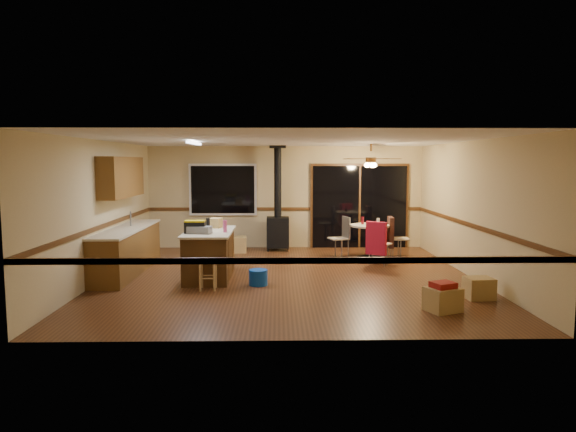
{
  "coord_description": "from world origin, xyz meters",
  "views": [
    {
      "loc": [
        -0.19,
        -9.64,
        2.19
      ],
      "look_at": [
        0.0,
        0.3,
        1.15
      ],
      "focal_mm": 32.0,
      "sensor_mm": 36.0,
      "label": 1
    }
  ],
  "objects_px": {
    "toolbox_grey": "(200,230)",
    "chair_near": "(377,238)",
    "dining_table": "(370,236)",
    "chair_right": "(392,232)",
    "toolbox_black": "(195,228)",
    "blue_bucket": "(258,277)",
    "chair_left": "(343,232)",
    "kitchen_island": "(209,254)",
    "wood_stove": "(278,221)",
    "box_under_window": "(236,245)",
    "bar_stool": "(208,274)",
    "box_corner_a": "(443,299)",
    "box_corner_b": "(479,288)"
  },
  "relations": [
    {
      "from": "wood_stove",
      "to": "dining_table",
      "type": "height_order",
      "value": "wood_stove"
    },
    {
      "from": "blue_bucket",
      "to": "dining_table",
      "type": "bearing_deg",
      "value": 45.61
    },
    {
      "from": "wood_stove",
      "to": "box_under_window",
      "type": "height_order",
      "value": "wood_stove"
    },
    {
      "from": "chair_near",
      "to": "toolbox_grey",
      "type": "bearing_deg",
      "value": -158.87
    },
    {
      "from": "chair_right",
      "to": "box_corner_b",
      "type": "relative_size",
      "value": 1.65
    },
    {
      "from": "wood_stove",
      "to": "box_under_window",
      "type": "relative_size",
      "value": 5.23
    },
    {
      "from": "dining_table",
      "to": "box_corner_a",
      "type": "height_order",
      "value": "dining_table"
    },
    {
      "from": "dining_table",
      "to": "chair_left",
      "type": "distance_m",
      "value": 0.62
    },
    {
      "from": "bar_stool",
      "to": "box_corner_a",
      "type": "relative_size",
      "value": 1.18
    },
    {
      "from": "box_under_window",
      "to": "box_corner_a",
      "type": "relative_size",
      "value": 1.04
    },
    {
      "from": "kitchen_island",
      "to": "chair_left",
      "type": "xyz_separation_m",
      "value": [
        2.79,
        2.01,
        0.14
      ]
    },
    {
      "from": "toolbox_grey",
      "to": "kitchen_island",
      "type": "bearing_deg",
      "value": 68.59
    },
    {
      "from": "box_corner_b",
      "to": "toolbox_black",
      "type": "bearing_deg",
      "value": 164.6
    },
    {
      "from": "kitchen_island",
      "to": "box_corner_a",
      "type": "height_order",
      "value": "kitchen_island"
    },
    {
      "from": "wood_stove",
      "to": "chair_left",
      "type": "bearing_deg",
      "value": -34.76
    },
    {
      "from": "toolbox_black",
      "to": "blue_bucket",
      "type": "relative_size",
      "value": 1.1
    },
    {
      "from": "toolbox_grey",
      "to": "box_under_window",
      "type": "xyz_separation_m",
      "value": [
        0.41,
        3.08,
        -0.77
      ]
    },
    {
      "from": "chair_left",
      "to": "chair_near",
      "type": "bearing_deg",
      "value": -58.75
    },
    {
      "from": "toolbox_black",
      "to": "bar_stool",
      "type": "relative_size",
      "value": 0.68
    },
    {
      "from": "kitchen_island",
      "to": "toolbox_grey",
      "type": "xyz_separation_m",
      "value": [
        -0.13,
        -0.33,
        0.51
      ]
    },
    {
      "from": "toolbox_black",
      "to": "box_under_window",
      "type": "bearing_deg",
      "value": 80.59
    },
    {
      "from": "dining_table",
      "to": "box_under_window",
      "type": "distance_m",
      "value": 3.24
    },
    {
      "from": "wood_stove",
      "to": "toolbox_black",
      "type": "xyz_separation_m",
      "value": [
        -1.52,
        -3.33,
        0.27
      ]
    },
    {
      "from": "kitchen_island",
      "to": "toolbox_black",
      "type": "distance_m",
      "value": 0.66
    },
    {
      "from": "toolbox_grey",
      "to": "toolbox_black",
      "type": "xyz_separation_m",
      "value": [
        -0.09,
        0.04,
        0.04
      ]
    },
    {
      "from": "kitchen_island",
      "to": "chair_right",
      "type": "height_order",
      "value": "chair_right"
    },
    {
      "from": "box_under_window",
      "to": "box_corner_b",
      "type": "relative_size",
      "value": 1.13
    },
    {
      "from": "dining_table",
      "to": "box_corner_b",
      "type": "distance_m",
      "value": 3.68
    },
    {
      "from": "chair_right",
      "to": "box_corner_a",
      "type": "xyz_separation_m",
      "value": [
        -0.17,
        -4.23,
        -0.42
      ]
    },
    {
      "from": "kitchen_island",
      "to": "chair_near",
      "type": "distance_m",
      "value": 3.55
    },
    {
      "from": "kitchen_island",
      "to": "bar_stool",
      "type": "relative_size",
      "value": 3.08
    },
    {
      "from": "toolbox_grey",
      "to": "chair_right",
      "type": "distance_m",
      "value": 4.65
    },
    {
      "from": "box_under_window",
      "to": "bar_stool",
      "type": "bearing_deg",
      "value": -92.99
    },
    {
      "from": "bar_stool",
      "to": "box_corner_b",
      "type": "height_order",
      "value": "bar_stool"
    },
    {
      "from": "wood_stove",
      "to": "box_corner_a",
      "type": "bearing_deg",
      "value": -65.42
    },
    {
      "from": "chair_left",
      "to": "box_corner_b",
      "type": "distance_m",
      "value": 4.04
    },
    {
      "from": "toolbox_grey",
      "to": "chair_left",
      "type": "xyz_separation_m",
      "value": [
        2.92,
        2.34,
        -0.38
      ]
    },
    {
      "from": "box_corner_a",
      "to": "bar_stool",
      "type": "bearing_deg",
      "value": 159.52
    },
    {
      "from": "toolbox_black",
      "to": "dining_table",
      "type": "bearing_deg",
      "value": 30.96
    },
    {
      "from": "wood_stove",
      "to": "box_corner_b",
      "type": "relative_size",
      "value": 5.93
    },
    {
      "from": "dining_table",
      "to": "chair_right",
      "type": "bearing_deg",
      "value": 7.03
    },
    {
      "from": "blue_bucket",
      "to": "box_under_window",
      "type": "height_order",
      "value": "box_under_window"
    },
    {
      "from": "chair_near",
      "to": "box_under_window",
      "type": "relative_size",
      "value": 1.45
    },
    {
      "from": "box_corner_b",
      "to": "box_under_window",
      "type": "bearing_deg",
      "value": 134.41
    },
    {
      "from": "toolbox_grey",
      "to": "toolbox_black",
      "type": "height_order",
      "value": "toolbox_black"
    },
    {
      "from": "chair_right",
      "to": "chair_left",
      "type": "bearing_deg",
      "value": 176.52
    },
    {
      "from": "toolbox_grey",
      "to": "chair_near",
      "type": "distance_m",
      "value": 3.79
    },
    {
      "from": "box_corner_a",
      "to": "chair_right",
      "type": "bearing_deg",
      "value": 87.68
    },
    {
      "from": "wood_stove",
      "to": "toolbox_grey",
      "type": "height_order",
      "value": "wood_stove"
    },
    {
      "from": "wood_stove",
      "to": "bar_stool",
      "type": "bearing_deg",
      "value": -106.9
    }
  ]
}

